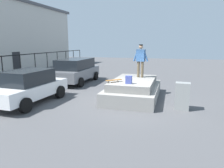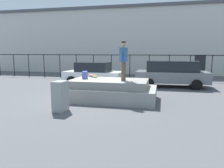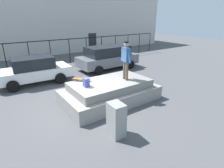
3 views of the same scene
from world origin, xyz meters
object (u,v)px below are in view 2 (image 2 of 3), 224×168
Objects in this scene: skateboard at (93,75)px; utility_box at (60,96)px; car_white_sedan_near at (93,73)px; skateboarder at (124,58)px; backpack at (85,75)px; car_grey_hatchback_mid at (172,73)px.

utility_box reaches higher than skateboard.
car_white_sedan_near reaches higher than utility_box.
skateboarder is at bearing 49.07° from utility_box.
utility_box is (-2.11, -2.14, -1.43)m from skateboarder.
car_white_sedan_near is (-3.04, 4.89, -1.20)m from skateboarder.
skateboarder is 2.14m from backpack.
car_white_sedan_near is at bearing -178.74° from car_grey_hatchback_mid.
car_grey_hatchback_mid is (4.32, 4.77, -0.26)m from backpack.
skateboard is at bearing 151.27° from skateboarder.
backpack is at bearing -76.92° from car_white_sedan_near.
skateboard is 0.16× the size of car_grey_hatchback_mid.
skateboarder is 1.50× the size of utility_box.
car_white_sedan_near is at bearing 121.83° from skateboarder.
car_grey_hatchback_mid is 3.92× the size of utility_box.
backpack is 6.44m from car_grey_hatchback_mid.
car_grey_hatchback_mid is at bearing 61.65° from utility_box.
car_grey_hatchback_mid is at bearing -39.64° from backpack.
skateboarder reaches higher than car_grey_hatchback_mid.
skateboard is 0.18× the size of car_white_sedan_near.
backpack is 0.08× the size of car_grey_hatchback_mid.
skateboard is 1.97× the size of backpack.
backpack reaches higher than skateboard.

